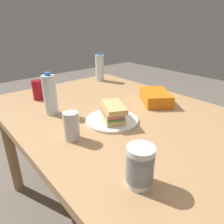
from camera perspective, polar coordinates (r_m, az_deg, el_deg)
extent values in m
plane|color=#70665B|center=(1.57, 2.53, -26.25)|extent=(8.00, 8.00, 0.00)
cube|color=tan|center=(1.12, 3.19, -1.74)|extent=(1.56, 1.04, 0.04)
cylinder|color=#977049|center=(1.68, -25.99, -9.39)|extent=(0.07, 0.07, 0.70)
cylinder|color=#977049|center=(2.01, -1.64, -1.25)|extent=(0.07, 0.07, 0.70)
cylinder|color=white|center=(1.03, 0.00, -2.23)|extent=(0.26, 0.26, 0.01)
cube|color=#DBB26B|center=(1.03, 0.00, -1.33)|extent=(0.19, 0.16, 0.02)
cube|color=#599E3F|center=(1.02, 0.00, -0.51)|extent=(0.18, 0.15, 0.01)
cube|color=#C6727A|center=(1.01, 0.00, 0.21)|extent=(0.18, 0.14, 0.02)
cube|color=yellow|center=(1.01, 0.00, 0.88)|extent=(0.17, 0.14, 0.01)
cube|color=#DBB26B|center=(0.99, 0.51, 1.45)|extent=(0.19, 0.16, 0.02)
cylinder|color=maroon|center=(1.39, -19.64, 5.67)|extent=(0.07, 0.07, 0.12)
cube|color=orange|center=(1.29, 11.83, 3.99)|extent=(0.27, 0.26, 0.07)
cylinder|color=silver|center=(1.13, -16.60, 4.48)|extent=(0.07, 0.07, 0.21)
cylinder|color=blue|center=(1.10, -17.28, 9.95)|extent=(0.03, 0.03, 0.02)
cylinder|color=silver|center=(0.65, 7.58, -15.71)|extent=(0.08, 0.08, 0.09)
cylinder|color=silver|center=(0.64, 7.67, -14.47)|extent=(0.08, 0.08, 0.09)
cylinder|color=silver|center=(0.63, 7.76, -13.18)|extent=(0.08, 0.08, 0.09)
cylinder|color=silver|center=(1.74, -3.39, 11.95)|extent=(0.07, 0.07, 0.21)
cylinder|color=blue|center=(1.72, -3.49, 15.62)|extent=(0.03, 0.03, 0.02)
cylinder|color=silver|center=(0.88, -11.04, -3.78)|extent=(0.07, 0.07, 0.12)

